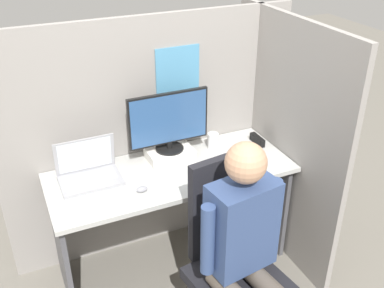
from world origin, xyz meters
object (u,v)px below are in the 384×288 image
Objects in this scene: monitor at (169,121)px; laptop at (89,173)px; paper_box at (170,153)px; office_chair at (231,253)px; person at (246,245)px; coffee_mug at (213,141)px; stapler at (257,140)px; carrot_toy at (234,174)px.

monitor is 1.46× the size of laptop.
office_chair is at bearing -85.22° from paper_box.
person is 12.02× the size of coffee_mug.
office_chair is at bearing -108.77° from coffee_mug.
paper_box is at bearing 92.36° from person.
stapler is at bearing 55.44° from person.
laptop is 1.16m from stapler.
coffee_mug is (0.28, 0.92, 0.07)m from person.
carrot_toy is at bearing -97.19° from coffee_mug.
person reaches higher than paper_box.
paper_box is 0.23× the size of person.
monitor is at bearing 4.62° from laptop.
stapler is at bearing -6.30° from monitor.
office_chair is at bearing 81.95° from person.
office_chair is (0.06, -0.74, -0.25)m from paper_box.
paper_box is 0.56× the size of monitor.
person is at bearing -87.64° from monitor.
stapler is (1.16, -0.03, -0.02)m from laptop.
coffee_mug is (0.05, 0.39, 0.03)m from carrot_toy.
person is (0.57, -0.88, -0.07)m from laptop.
laptop reaches higher than paper_box.
carrot_toy is (0.27, -0.38, -0.24)m from monitor.
monitor is at bearing -179.23° from coffee_mug.
monitor is at bearing 92.36° from person.
stapler is 0.13× the size of office_chair.
paper_box is 0.79m from office_chair.
monitor is (0.00, 0.00, 0.23)m from paper_box.
stapler is (0.62, -0.07, -0.01)m from paper_box.
stapler is at bearing -13.43° from coffee_mug.
stapler is 0.32m from coffee_mug.
coffee_mug reaches higher than paper_box.
person is at bearing -56.77° from laptop.
person reaches higher than stapler.
stapler is 0.92m from office_chair.
laptop is 0.28× the size of person.
laptop is at bearing -176.81° from coffee_mug.
monitor is 0.96m from person.
monitor is 0.58m from laptop.
stapler is at bearing -1.26° from laptop.
person is at bearing -106.85° from coffee_mug.
office_chair is (0.06, -0.75, -0.49)m from monitor.
carrot_toy is at bearing 60.45° from office_chair.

